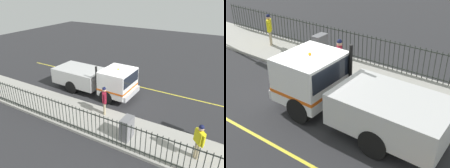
# 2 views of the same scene
# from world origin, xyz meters

# --- Properties ---
(ground_plane) EXTENTS (54.12, 54.12, 0.00)m
(ground_plane) POSITION_xyz_m (0.00, 0.00, 0.00)
(ground_plane) COLOR #2B2B2D
(ground_plane) RESTS_ON ground
(sidewalk_slab) EXTENTS (2.85, 24.60, 0.14)m
(sidewalk_slab) POSITION_xyz_m (2.89, 0.00, 0.07)
(sidewalk_slab) COLOR #A3A099
(sidewalk_slab) RESTS_ON ground
(lane_marking) EXTENTS (0.12, 22.14, 0.01)m
(lane_marking) POSITION_xyz_m (-2.76, 0.00, 0.00)
(lane_marking) COLOR yellow
(lane_marking) RESTS_ON ground
(work_truck) EXTENTS (2.38, 6.31, 2.46)m
(work_truck) POSITION_xyz_m (-0.28, -1.62, 1.18)
(work_truck) COLOR white
(work_truck) RESTS_ON ground
(worker_standing) EXTENTS (0.54, 0.49, 1.79)m
(worker_standing) POSITION_xyz_m (2.10, 0.28, 1.24)
(worker_standing) COLOR maroon
(worker_standing) RESTS_ON sidewalk_slab
(pedestrian_distant) EXTENTS (0.52, 0.50, 1.76)m
(pedestrian_distant) POSITION_xyz_m (3.07, 5.72, 1.22)
(pedestrian_distant) COLOR yellow
(pedestrian_distant) RESTS_ON sidewalk_slab
(iron_fence) EXTENTS (0.04, 20.95, 1.44)m
(iron_fence) POSITION_xyz_m (4.17, 0.00, 0.87)
(iron_fence) COLOR #2D332D
(iron_fence) RESTS_ON sidewalk_slab
(utility_cabinet) EXTENTS (0.82, 0.45, 1.17)m
(utility_cabinet) POSITION_xyz_m (3.42, 2.44, 0.73)
(utility_cabinet) COLOR slate
(utility_cabinet) RESTS_ON sidewalk_slab
(traffic_cone) EXTENTS (0.43, 0.43, 0.61)m
(traffic_cone) POSITION_xyz_m (-2.30, -5.25, 0.31)
(traffic_cone) COLOR orange
(traffic_cone) RESTS_ON ground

